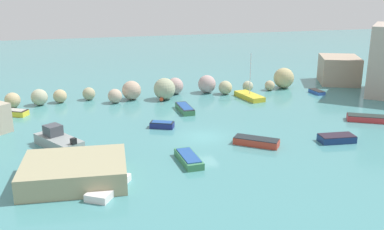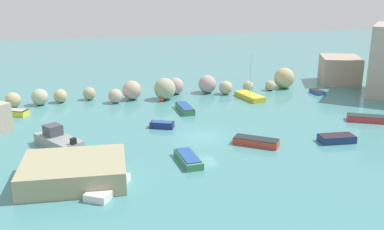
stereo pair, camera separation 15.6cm
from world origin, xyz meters
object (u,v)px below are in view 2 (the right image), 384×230
moored_boat_11 (58,140)px  moored_boat_8 (256,142)px  moored_boat_1 (337,139)px  moored_boat_9 (13,112)px  stone_dock (74,171)px  moored_boat_5 (368,118)px  moored_boat_10 (108,187)px  channel_buoy (162,99)px  moored_boat_3 (162,125)px  moored_boat_4 (188,159)px  moored_boat_6 (185,108)px  moored_boat_0 (250,96)px  moored_boat_7 (317,92)px

moored_boat_11 → moored_boat_8: bearing=-135.5°
moored_boat_1 → moored_boat_9: bearing=-23.8°
stone_dock → moored_boat_5: size_ratio=1.70×
moored_boat_10 → channel_buoy: bearing=12.2°
channel_buoy → moored_boat_11: (-11.74, -12.58, 0.35)m
moored_boat_1 → moored_boat_10: size_ratio=0.77×
moored_boat_3 → moored_boat_5: size_ratio=0.59×
moored_boat_1 → moored_boat_8: (-7.30, 1.16, 0.00)m
stone_dock → moored_boat_4: size_ratio=1.87×
moored_boat_6 → moored_boat_10: size_ratio=0.93×
moored_boat_6 → moored_boat_5: bearing=-117.1°
moored_boat_9 → channel_buoy: bearing=-145.9°
channel_buoy → moored_boat_4: moored_boat_4 is taller
channel_buoy → moored_boat_1: bearing=-55.4°
channel_buoy → moored_boat_3: 10.00m
stone_dock → moored_boat_1: stone_dock is taller
moored_boat_0 → moored_boat_10: (-19.01, -20.66, -0.07)m
moored_boat_1 → moored_boat_4: 14.08m
moored_boat_0 → channel_buoy: bearing=71.9°
moored_boat_3 → moored_boat_9: bearing=175.0°
moored_boat_9 → moored_boat_8: bearing=174.1°
moored_boat_0 → moored_boat_11: (-22.45, -11.02, 0.28)m
moored_boat_5 → moored_boat_4: bearing=-135.8°
stone_dock → moored_boat_3: bearing=50.4°
moored_boat_6 → moored_boat_9: size_ratio=1.14×
moored_boat_4 → moored_boat_7: size_ratio=1.63×
moored_boat_3 → moored_boat_6: moored_boat_6 is taller
moored_boat_0 → moored_boat_5: (8.21, -11.83, -0.01)m
moored_boat_6 → moored_boat_10: (-9.94, -17.39, -0.08)m
stone_dock → moored_boat_5: stone_dock is taller
moored_boat_0 → moored_boat_11: 25.02m
channel_buoy → moored_boat_0: 10.83m
moored_boat_3 → moored_boat_9: size_ratio=0.73×
stone_dock → moored_boat_11: moored_boat_11 is taller
stone_dock → moored_boat_5: (29.42, 6.73, -0.49)m
moored_boat_0 → moored_boat_3: 15.13m
moored_boat_5 → moored_boat_8: size_ratio=1.10×
channel_buoy → moored_boat_11: bearing=-133.0°
moored_boat_5 → moored_boat_1: bearing=-116.3°
moored_boat_0 → moored_boat_7: (9.36, 0.06, -0.09)m
moored_boat_9 → moored_boat_11: moored_boat_11 is taller
moored_boat_9 → moored_boat_11: 12.29m
moored_boat_6 → moored_boat_7: (18.43, 3.33, -0.10)m
moored_boat_1 → moored_boat_10: bearing=17.8°
moored_boat_1 → stone_dock: bearing=11.5°
moored_boat_3 → moored_boat_8: bearing=-19.4°
moored_boat_1 → moored_boat_11: 24.66m
moored_boat_3 → moored_boat_4: bearing=-63.1°
channel_buoy → moored_boat_11: moored_boat_11 is taller
moored_boat_7 → moored_boat_0: bearing=86.2°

